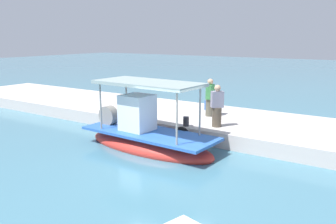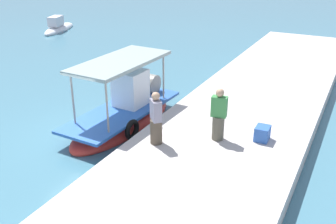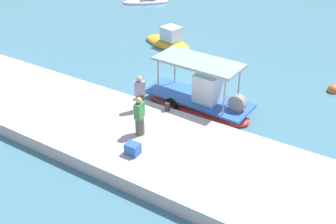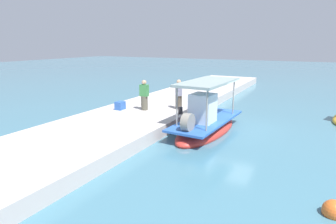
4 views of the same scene
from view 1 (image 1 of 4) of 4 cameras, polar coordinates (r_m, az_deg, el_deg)
ground_plane at (r=12.18m, az=-0.18°, el=-7.94°), size 120.00×120.00×0.00m
dock_quay at (r=16.17m, az=9.42°, el=-1.95°), size 36.00×5.13×0.59m
main_fishing_boat at (r=13.49m, az=-3.38°, el=-3.89°), size 5.63×2.15×2.89m
fisherman_near_bollard at (r=14.33m, az=7.85°, el=0.66°), size 0.53×0.53×1.70m
fisherman_by_crate at (r=16.23m, az=6.73°, el=2.04°), size 0.43×0.52×1.71m
mooring_bollard at (r=14.41m, az=2.91°, el=-1.51°), size 0.24×0.24×0.39m
cargo_crate at (r=17.71m, az=6.91°, el=1.09°), size 0.54×0.44×0.46m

